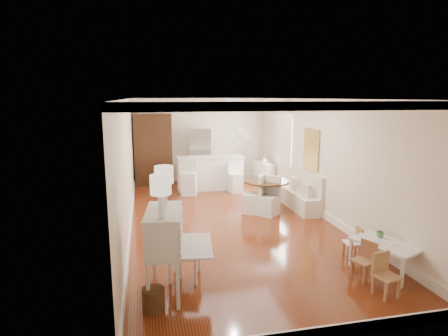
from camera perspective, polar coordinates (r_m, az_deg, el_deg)
name	(u,v)px	position (r m, az deg, el deg)	size (l,w,h in m)	color
room	(228,135)	(8.72, 0.63, 5.11)	(9.00, 9.04, 2.82)	maroon
secretary_bureau	(165,253)	(5.60, -9.03, -12.60)	(0.99, 1.01, 1.27)	beige
gustavian_armchair	(185,252)	(6.05, -6.02, -12.63)	(0.51, 0.51, 0.89)	silver
wicker_basket	(154,299)	(5.44, -10.68, -19.06)	(0.31, 0.31, 0.31)	#4D2F18
kids_table	(384,257)	(6.83, 23.24, -12.42)	(0.61, 1.02, 0.51)	silver
kids_chair_a	(363,261)	(6.44, 20.46, -13.09)	(0.30, 0.30, 0.62)	#A06A48
kids_chair_b	(352,242)	(7.19, 18.97, -10.67)	(0.27, 0.27, 0.57)	#A27749
kids_chair_c	(387,276)	(6.06, 23.55, -14.79)	(0.31, 0.31, 0.64)	#AF7C4F
banquette	(301,191)	(9.75, 11.65, -3.40)	(0.52, 1.60, 0.98)	silver
dining_table	(266,195)	(9.56, 6.45, -4.15)	(1.14, 1.14, 0.78)	#4B2F18
slip_chair_near	(268,196)	(9.18, 6.73, -4.25)	(0.45, 0.47, 0.95)	silver
slip_chair_far	(253,194)	(9.30, 4.46, -3.93)	(0.46, 0.48, 0.97)	white
breakfast_counter	(210,173)	(11.64, -2.11, -0.75)	(2.05, 0.65, 1.03)	white
bar_stool_left	(189,177)	(10.99, -5.34, -1.39)	(0.43, 0.43, 1.07)	silver
bar_stool_right	(235,178)	(11.26, 1.74, -1.46)	(0.36, 0.36, 0.91)	white
pantry_cabinet	(153,150)	(12.43, -10.76, 2.77)	(1.20, 0.60, 2.30)	#381E11
fridge	(211,155)	(12.63, -2.07, 1.93)	(0.75, 0.65, 1.80)	silver
sideboard	(264,174)	(12.33, 6.16, -0.86)	(0.34, 0.77, 0.73)	white
pencil_cup	(380,234)	(6.94, 22.66, -9.31)	(0.12, 0.12, 0.10)	#59985D
branch_vase	(265,160)	(12.23, 6.24, 1.23)	(0.17, 0.17, 0.18)	white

